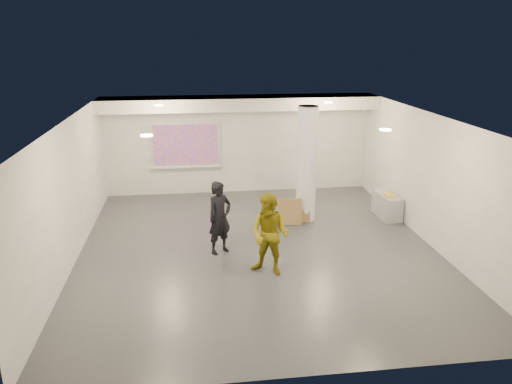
{
  "coord_description": "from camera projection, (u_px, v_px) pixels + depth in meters",
  "views": [
    {
      "loc": [
        -1.41,
        -10.38,
        4.67
      ],
      "look_at": [
        0.0,
        0.4,
        1.25
      ],
      "focal_mm": 35.0,
      "sensor_mm": 36.0,
      "label": 1
    }
  ],
  "objects": [
    {
      "name": "wall_front",
      "position": [
        303.0,
        283.0,
        6.69
      ],
      "size": [
        8.0,
        0.01,
        3.0
      ],
      "primitive_type": "cube",
      "color": "silver",
      "rests_on": "floor"
    },
    {
      "name": "downlight_se",
      "position": [
        385.0,
        130.0,
        9.35
      ],
      "size": [
        0.22,
        0.22,
        0.02
      ],
      "primitive_type": "cylinder",
      "color": "#FFDB8C",
      "rests_on": "ceiling"
    },
    {
      "name": "credenza",
      "position": [
        387.0,
        205.0,
        13.37
      ],
      "size": [
        0.49,
        1.09,
        0.62
      ],
      "primitive_type": "cube",
      "rotation": [
        0.0,
        0.0,
        0.04
      ],
      "color": "#929496",
      "rests_on": "floor"
    },
    {
      "name": "wall_back",
      "position": [
        239.0,
        144.0,
        15.2
      ],
      "size": [
        8.0,
        0.01,
        3.0
      ],
      "primitive_type": "cube",
      "color": "silver",
      "rests_on": "floor"
    },
    {
      "name": "ceiling",
      "position": [
        258.0,
        118.0,
        10.49
      ],
      "size": [
        8.0,
        9.0,
        0.01
      ],
      "primitive_type": "cube",
      "color": "white",
      "rests_on": "floor"
    },
    {
      "name": "cardboard_front",
      "position": [
        300.0,
        211.0,
        12.97
      ],
      "size": [
        0.55,
        0.18,
        0.6
      ],
      "primitive_type": "cube",
      "rotation": [
        -0.17,
        0.0,
        -0.06
      ],
      "color": "olive",
      "rests_on": "floor"
    },
    {
      "name": "floor",
      "position": [
        258.0,
        249.0,
        11.39
      ],
      "size": [
        8.0,
        9.0,
        0.01
      ],
      "primitive_type": "cube",
      "color": "#383C40",
      "rests_on": "ground"
    },
    {
      "name": "downlight_ne",
      "position": [
        328.0,
        103.0,
        13.14
      ],
      "size": [
        0.22,
        0.22,
        0.02
      ],
      "primitive_type": "cylinder",
      "color": "#FFDB8C",
      "rests_on": "ceiling"
    },
    {
      "name": "projection_screen",
      "position": [
        186.0,
        145.0,
        14.95
      ],
      "size": [
        2.1,
        0.13,
        1.42
      ],
      "color": "silver",
      "rests_on": "wall_back"
    },
    {
      "name": "man",
      "position": [
        270.0,
        235.0,
        10.0
      ],
      "size": [
        1.04,
        0.98,
        1.71
      ],
      "primitive_type": "imported",
      "rotation": [
        0.0,
        0.0,
        -0.55
      ],
      "color": "#968712",
      "rests_on": "floor"
    },
    {
      "name": "woman",
      "position": [
        220.0,
        218.0,
        11.0
      ],
      "size": [
        0.72,
        0.66,
        1.65
      ],
      "primitive_type": "imported",
      "rotation": [
        0.0,
        0.0,
        0.58
      ],
      "color": "black",
      "rests_on": "floor"
    },
    {
      "name": "wall_right",
      "position": [
        431.0,
        180.0,
        11.44
      ],
      "size": [
        0.01,
        9.0,
        3.0
      ],
      "primitive_type": "cube",
      "color": "silver",
      "rests_on": "floor"
    },
    {
      "name": "column",
      "position": [
        307.0,
        164.0,
        12.83
      ],
      "size": [
        0.52,
        0.52,
        3.0
      ],
      "primitive_type": "cylinder",
      "color": "white",
      "rests_on": "floor"
    },
    {
      "name": "downlight_nw",
      "position": [
        159.0,
        105.0,
        12.59
      ],
      "size": [
        0.22,
        0.22,
        0.02
      ],
      "primitive_type": "cylinder",
      "color": "#FFDB8C",
      "rests_on": "ceiling"
    },
    {
      "name": "wall_left",
      "position": [
        70.0,
        194.0,
        10.45
      ],
      "size": [
        0.01,
        9.0,
        3.0
      ],
      "primitive_type": "cube",
      "color": "silver",
      "rests_on": "floor"
    },
    {
      "name": "downlight_sw",
      "position": [
        147.0,
        136.0,
        8.81
      ],
      "size": [
        0.22,
        0.22,
        0.02
      ],
      "primitive_type": "cylinder",
      "color": "#FFDB8C",
      "rests_on": "ceiling"
    },
    {
      "name": "cardboard_back",
      "position": [
        289.0,
        212.0,
        12.79
      ],
      "size": [
        0.64,
        0.21,
        0.69
      ],
      "primitive_type": "cube",
      "rotation": [
        -0.14,
        0.0,
        -0.1
      ],
      "color": "olive",
      "rests_on": "floor"
    },
    {
      "name": "postit_pad",
      "position": [
        389.0,
        195.0,
        13.18
      ],
      "size": [
        0.27,
        0.35,
        0.03
      ],
      "primitive_type": "cube",
      "rotation": [
        0.0,
        0.0,
        -0.08
      ],
      "color": "gold",
      "rests_on": "credenza"
    },
    {
      "name": "soffit_band",
      "position": [
        240.0,
        103.0,
        14.28
      ],
      "size": [
        8.0,
        1.1,
        0.36
      ],
      "primitive_type": "cube",
      "color": "silver",
      "rests_on": "ceiling"
    }
  ]
}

